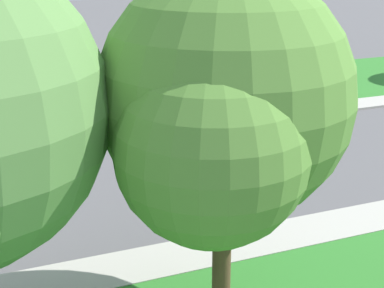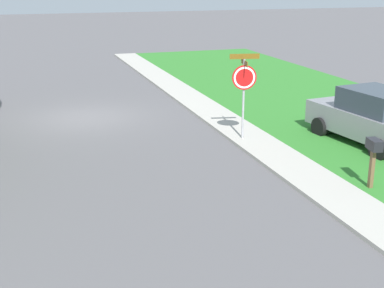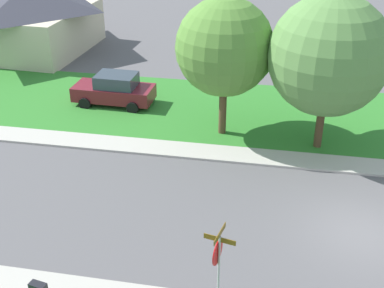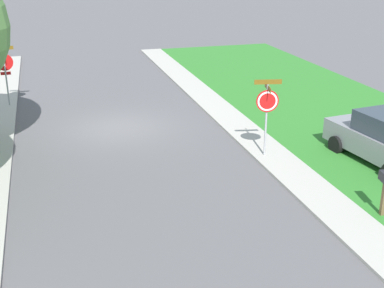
% 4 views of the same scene
% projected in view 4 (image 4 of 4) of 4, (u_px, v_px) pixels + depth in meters
% --- Properties ---
extents(ground_plane, '(120.00, 120.00, 0.00)m').
position_uv_depth(ground_plane, '(118.00, 128.00, 21.01)').
color(ground_plane, '#565456').
extents(stop_sign_near_corner, '(0.92, 0.92, 2.77)m').
position_uv_depth(stop_sign_near_corner, '(5.00, 66.00, 23.13)').
color(stop_sign_near_corner, '#9E9EA3').
rests_on(stop_sign_near_corner, ground).
extents(stop_sign_far_corner, '(0.90, 0.90, 2.77)m').
position_uv_depth(stop_sign_far_corner, '(267.00, 106.00, 17.39)').
color(stop_sign_far_corner, '#9E9EA3').
rests_on(stop_sign_far_corner, ground).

